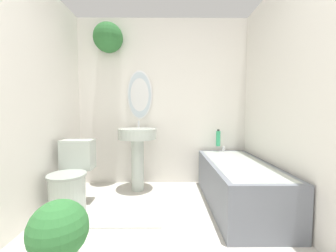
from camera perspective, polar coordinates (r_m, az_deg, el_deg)
name	(u,v)px	position (r m, az deg, el deg)	size (l,w,h in m)	color
wall_back	(154,93)	(3.05, -3.82, 9.14)	(2.55, 0.40, 2.40)	silver
wall_left	(14,95)	(2.21, -36.92, 6.77)	(0.06, 2.62, 2.40)	silver
wall_right	(304,96)	(2.14, 33.55, 7.02)	(0.06, 2.62, 2.40)	silver
toilet	(71,181)	(2.50, -25.29, -13.56)	(0.38, 0.56, 0.74)	#B2BCB2
pedestal_sink	(137,145)	(2.80, -8.45, -5.18)	(0.50, 0.50, 0.94)	#B2BCB2
bathtub	(238,183)	(2.53, 18.87, -14.74)	(0.66, 1.44, 0.57)	slate
shampoo_bottle	(218,138)	(3.03, 13.73, -3.32)	(0.06, 0.06, 0.24)	#38B275
potted_plant	(59,233)	(1.68, -27.99, -24.68)	(0.38, 0.38, 0.48)	silver
bath_mat	(128,216)	(2.30, -11.07, -23.38)	(0.69, 0.42, 0.02)	silver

